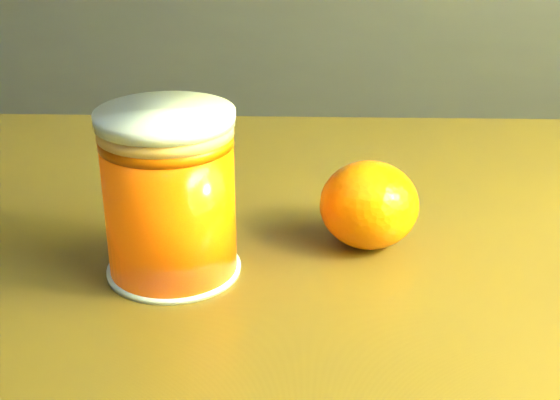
# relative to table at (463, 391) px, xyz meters

# --- Properties ---
(kitchen_counter) EXTENTS (3.15, 0.60, 0.90)m
(kitchen_counter) POSITION_rel_table_xyz_m (-0.94, 1.28, -0.17)
(kitchen_counter) COLOR #48494C
(kitchen_counter) RESTS_ON ground
(table) EXTENTS (1.06, 0.84, 0.71)m
(table) POSITION_rel_table_xyz_m (0.00, 0.00, 0.00)
(table) COLOR brown
(table) RESTS_ON ground
(juice_glass) EXTENTS (0.09, 0.09, 0.11)m
(juice_glass) POSITION_rel_table_xyz_m (-0.19, -0.04, 0.14)
(juice_glass) COLOR #FC5505
(juice_glass) RESTS_ON table
(orange_front) EXTENTS (0.09, 0.09, 0.06)m
(orange_front) POSITION_rel_table_xyz_m (-0.08, 0.03, 0.12)
(orange_front) COLOR orange
(orange_front) RESTS_ON table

